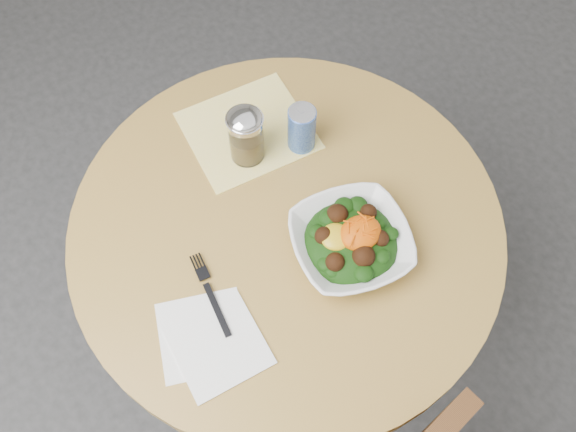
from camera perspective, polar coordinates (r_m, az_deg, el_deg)
name	(u,v)px	position (r m, az deg, el deg)	size (l,w,h in m)	color
ground	(287,337)	(2.01, -0.10, -10.70)	(6.00, 6.00, 0.00)	#2C2C2E
table	(286,263)	(1.50, -0.14, -4.21)	(0.90, 0.90, 0.75)	black
cloth_napkin	(248,131)	(1.45, -3.57, 7.58)	(0.26, 0.24, 0.00)	#DBB60B
paper_napkins	(211,340)	(1.23, -6.89, -10.93)	(0.21, 0.23, 0.00)	white
salad_bowl	(351,241)	(1.27, 5.60, -2.26)	(0.28, 0.28, 0.09)	white
fork	(210,291)	(1.26, -6.98, -6.67)	(0.05, 0.18, 0.00)	black
spice_shaker	(246,136)	(1.35, -3.75, 7.13)	(0.08, 0.08, 0.14)	silver
beverage_can	(302,129)	(1.38, 1.23, 7.78)	(0.06, 0.06, 0.12)	#0D2B96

